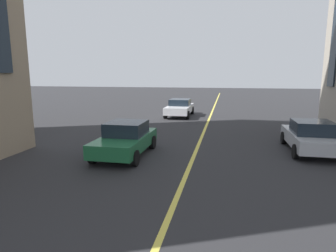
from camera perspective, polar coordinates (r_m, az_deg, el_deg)
The scene contains 4 objects.
lane_centre_line at distance 13.11m, azimuth 5.72°, elevation -4.63°, with size 80.00×0.16×0.01m.
car_green_oncoming at distance 12.13m, azimuth -8.45°, elevation -2.54°, with size 3.90×1.89×1.40m.
car_white_parked_b at distance 23.30m, azimuth 2.35°, elevation 3.71°, with size 4.40×1.95×1.37m.
car_silver_mid at distance 13.92m, azimuth 26.52°, elevation -1.86°, with size 3.90×1.89×1.40m.
Camera 1 is at (7.39, -1.26, 3.37)m, focal length 30.62 mm.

